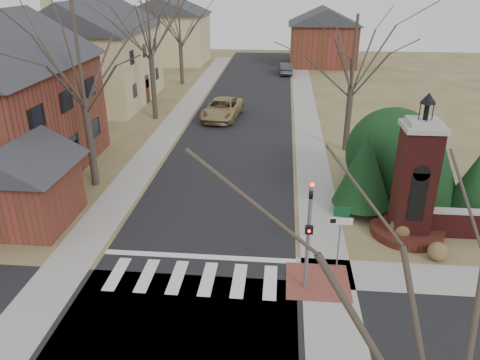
# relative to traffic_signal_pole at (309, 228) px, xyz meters

# --- Properties ---
(ground) EXTENTS (120.00, 120.00, 0.00)m
(ground) POSITION_rel_traffic_signal_pole_xyz_m (-4.30, -0.57, -2.59)
(ground) COLOR brown
(ground) RESTS_ON ground
(main_street) EXTENTS (8.00, 70.00, 0.01)m
(main_street) POSITION_rel_traffic_signal_pole_xyz_m (-4.30, 21.43, -2.58)
(main_street) COLOR black
(main_street) RESTS_ON ground
(cross_street) EXTENTS (120.00, 8.00, 0.01)m
(cross_street) POSITION_rel_traffic_signal_pole_xyz_m (-4.30, -3.57, -2.58)
(cross_street) COLOR black
(cross_street) RESTS_ON ground
(crosswalk_zone) EXTENTS (8.00, 2.20, 0.02)m
(crosswalk_zone) POSITION_rel_traffic_signal_pole_xyz_m (-4.30, 0.23, -2.58)
(crosswalk_zone) COLOR silver
(crosswalk_zone) RESTS_ON ground
(stop_bar) EXTENTS (8.00, 0.35, 0.02)m
(stop_bar) POSITION_rel_traffic_signal_pole_xyz_m (-4.30, 1.73, -2.58)
(stop_bar) COLOR silver
(stop_bar) RESTS_ON ground
(sidewalk_right_main) EXTENTS (2.00, 60.00, 0.02)m
(sidewalk_right_main) POSITION_rel_traffic_signal_pole_xyz_m (0.90, 21.43, -2.58)
(sidewalk_right_main) COLOR gray
(sidewalk_right_main) RESTS_ON ground
(sidewalk_left) EXTENTS (2.00, 60.00, 0.02)m
(sidewalk_left) POSITION_rel_traffic_signal_pole_xyz_m (-9.50, 21.43, -2.58)
(sidewalk_left) COLOR gray
(sidewalk_left) RESTS_ON ground
(curb_apron) EXTENTS (2.40, 2.40, 0.02)m
(curb_apron) POSITION_rel_traffic_signal_pole_xyz_m (0.50, 0.43, -2.57)
(curb_apron) COLOR brown
(curb_apron) RESTS_ON ground
(traffic_signal_pole) EXTENTS (0.28, 0.41, 4.50)m
(traffic_signal_pole) POSITION_rel_traffic_signal_pole_xyz_m (0.00, 0.00, 0.00)
(traffic_signal_pole) COLOR slate
(traffic_signal_pole) RESTS_ON ground
(sign_post) EXTENTS (0.90, 0.07, 2.75)m
(sign_post) POSITION_rel_traffic_signal_pole_xyz_m (1.29, 1.41, -0.64)
(sign_post) COLOR slate
(sign_post) RESTS_ON ground
(brick_gate_monument) EXTENTS (3.20, 3.20, 6.47)m
(brick_gate_monument) POSITION_rel_traffic_signal_pole_xyz_m (4.70, 4.42, -0.42)
(brick_gate_monument) COLOR #4D1816
(brick_gate_monument) RESTS_ON ground
(house_stucco_left) EXTENTS (9.80, 12.80, 9.28)m
(house_stucco_left) POSITION_rel_traffic_signal_pole_xyz_m (-17.80, 26.42, 2.01)
(house_stucco_left) COLOR #C6B884
(house_stucco_left) RESTS_ON ground
(garage_left) EXTENTS (4.80, 4.80, 4.29)m
(garage_left) POSITION_rel_traffic_signal_pole_xyz_m (-12.82, 3.92, -0.35)
(garage_left) COLOR maroon
(garage_left) RESTS_ON ground
(house_distant_left) EXTENTS (10.80, 8.80, 8.53)m
(house_distant_left) POSITION_rel_traffic_signal_pole_xyz_m (-16.31, 47.42, 1.66)
(house_distant_left) COLOR #C6B884
(house_distant_left) RESTS_ON ground
(house_distant_right) EXTENTS (8.80, 8.80, 7.30)m
(house_distant_right) POSITION_rel_traffic_signal_pole_xyz_m (3.69, 47.42, 1.06)
(house_distant_right) COLOR maroon
(house_distant_right) RESTS_ON ground
(evergreen_near) EXTENTS (2.80, 2.80, 4.10)m
(evergreen_near) POSITION_rel_traffic_signal_pole_xyz_m (2.90, 6.43, -0.29)
(evergreen_near) COLOR #473D33
(evergreen_near) RESTS_ON ground
(evergreen_mid) EXTENTS (3.40, 3.40, 4.70)m
(evergreen_mid) POSITION_rel_traffic_signal_pole_xyz_m (6.20, 7.63, 0.01)
(evergreen_mid) COLOR #473D33
(evergreen_mid) RESTS_ON ground
(evergreen_far) EXTENTS (2.40, 2.40, 3.30)m
(evergreen_far) POSITION_rel_traffic_signal_pole_xyz_m (8.20, 6.63, -0.69)
(evergreen_far) COLOR #473D33
(evergreen_far) RESTS_ON ground
(evergreen_mass) EXTENTS (4.80, 4.80, 4.80)m
(evergreen_mass) POSITION_rel_traffic_signal_pole_xyz_m (4.70, 8.93, -0.19)
(evergreen_mass) COLOR black
(evergreen_mass) RESTS_ON ground
(bare_tree_0) EXTENTS (8.05, 8.05, 11.15)m
(bare_tree_0) POSITION_rel_traffic_signal_pole_xyz_m (-11.30, 8.43, 5.11)
(bare_tree_0) COLOR #473D33
(bare_tree_0) RESTS_ON ground
(bare_tree_1) EXTENTS (8.40, 8.40, 11.64)m
(bare_tree_1) POSITION_rel_traffic_signal_pole_xyz_m (-11.30, 21.43, 5.44)
(bare_tree_1) COLOR #473D33
(bare_tree_1) RESTS_ON ground
(bare_tree_2) EXTENTS (7.35, 7.35, 10.19)m
(bare_tree_2) POSITION_rel_traffic_signal_pole_xyz_m (-11.80, 34.43, 4.44)
(bare_tree_2) COLOR #473D33
(bare_tree_2) RESTS_ON ground
(bare_tree_3) EXTENTS (7.00, 7.00, 9.70)m
(bare_tree_3) POSITION_rel_traffic_signal_pole_xyz_m (3.20, 15.43, 4.10)
(bare_tree_3) COLOR #473D33
(bare_tree_3) RESTS_ON ground
(pickup_truck) EXTENTS (3.21, 5.90, 1.57)m
(pickup_truck) POSITION_rel_traffic_signal_pole_xyz_m (-5.90, 21.93, -1.80)
(pickup_truck) COLOR #A08957
(pickup_truck) RESTS_ON ground
(distant_car) EXTENTS (1.73, 4.14, 1.33)m
(distant_car) POSITION_rel_traffic_signal_pole_xyz_m (-0.90, 40.61, -1.92)
(distant_car) COLOR #393C42
(distant_car) RESTS_ON ground
(dry_shrub_left) EXTENTS (0.96, 0.96, 0.96)m
(dry_shrub_left) POSITION_rel_traffic_signal_pole_xyz_m (4.30, 4.03, -2.11)
(dry_shrub_left) COLOR brown
(dry_shrub_left) RESTS_ON ground
(dry_shrub_right) EXTENTS (0.79, 0.79, 0.79)m
(dry_shrub_right) POSITION_rel_traffic_signal_pole_xyz_m (5.45, 2.43, -2.19)
(dry_shrub_right) COLOR brown
(dry_shrub_right) RESTS_ON ground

